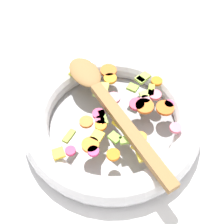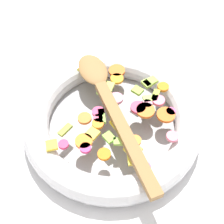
# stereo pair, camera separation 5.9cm
# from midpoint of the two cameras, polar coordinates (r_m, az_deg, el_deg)

# --- Properties ---
(ground_plane) EXTENTS (4.00, 4.00, 0.00)m
(ground_plane) POSITION_cam_midpoint_polar(r_m,az_deg,el_deg) (0.63, -2.67, -2.95)
(ground_plane) COLOR silver
(skillet) EXTENTS (0.35, 0.35, 0.05)m
(skillet) POSITION_cam_midpoint_polar(r_m,az_deg,el_deg) (0.61, -2.75, -1.77)
(skillet) COLOR gray
(skillet) RESTS_ON ground_plane
(chopped_vegetables) EXTENTS (0.24, 0.25, 0.01)m
(chopped_vegetables) POSITION_cam_midpoint_polar(r_m,az_deg,el_deg) (0.58, -0.85, -0.12)
(chopped_vegetables) COLOR orange
(chopped_vegetables) RESTS_ON skillet
(wooden_spoon) EXTENTS (0.26, 0.27, 0.01)m
(wooden_spoon) POSITION_cam_midpoint_polar(r_m,az_deg,el_deg) (0.59, -3.81, 1.85)
(wooden_spoon) COLOR olive
(wooden_spoon) RESTS_ON chopped_vegetables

